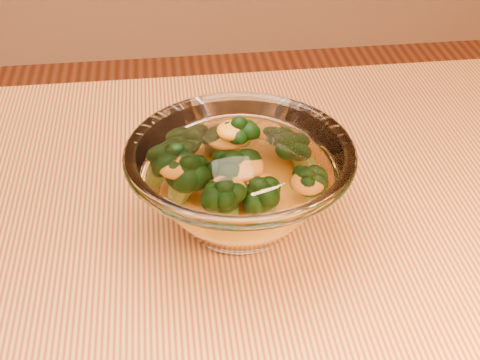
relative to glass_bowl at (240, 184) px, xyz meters
name	(u,v)px	position (x,y,z in m)	size (l,w,h in m)	color
glass_bowl	(240,184)	(0.00, 0.00, 0.00)	(0.20, 0.20, 0.09)	white
cheese_sauce	(240,201)	(0.00, 0.00, -0.02)	(0.10, 0.10, 0.03)	orange
broccoli_heap	(231,168)	(-0.01, 0.01, 0.01)	(0.14, 0.12, 0.07)	black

